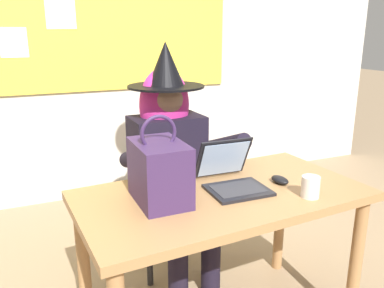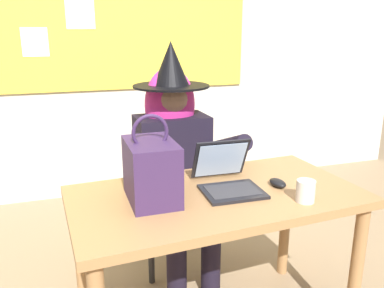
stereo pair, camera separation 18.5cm
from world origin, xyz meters
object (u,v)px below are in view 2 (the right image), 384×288
(chair_at_desk, at_px, (171,186))
(laptop, at_px, (228,178))
(coffee_mug, at_px, (306,191))
(person_costumed, at_px, (175,149))
(computer_mouse, at_px, (278,183))
(handbag, at_px, (151,170))
(desk_main, at_px, (217,213))

(chair_at_desk, bearing_deg, laptop, 12.34)
(laptop, relative_size, coffee_mug, 3.47)
(person_costumed, height_order, computer_mouse, person_costumed)
(handbag, bearing_deg, desk_main, -3.43)
(coffee_mug, bearing_deg, computer_mouse, 97.01)
(coffee_mug, bearing_deg, laptop, 136.88)
(desk_main, distance_m, laptop, 0.17)
(computer_mouse, xyz_separation_m, handbag, (-0.59, 0.04, 0.12))
(chair_at_desk, relative_size, computer_mouse, 8.55)
(handbag, bearing_deg, laptop, 2.56)
(chair_at_desk, relative_size, handbag, 2.35)
(desk_main, relative_size, handbag, 3.55)
(handbag, bearing_deg, chair_at_desk, 68.61)
(desk_main, xyz_separation_m, handbag, (-0.29, 0.02, 0.23))
(computer_mouse, relative_size, coffee_mug, 1.09)
(person_costumed, relative_size, handbag, 3.66)
(laptop, height_order, computer_mouse, laptop)
(handbag, height_order, coffee_mug, handbag)
(person_costumed, distance_m, coffee_mug, 0.86)
(person_costumed, xyz_separation_m, handbag, (-0.26, -0.57, 0.09))
(person_costumed, height_order, handbag, person_costumed)
(chair_at_desk, xyz_separation_m, computer_mouse, (0.32, -0.72, 0.26))
(chair_at_desk, bearing_deg, handbag, -16.76)
(person_costumed, bearing_deg, desk_main, 1.04)
(desk_main, bearing_deg, coffee_mug, -32.66)
(person_costumed, xyz_separation_m, laptop, (0.10, -0.55, 0.01))
(desk_main, height_order, laptop, laptop)
(chair_at_desk, relative_size, person_costumed, 0.64)
(chair_at_desk, distance_m, person_costumed, 0.30)
(desk_main, distance_m, person_costumed, 0.60)
(desk_main, height_order, handbag, handbag)
(person_costumed, distance_m, computer_mouse, 0.69)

